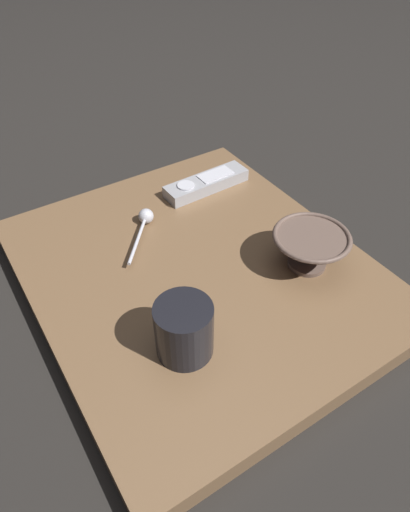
# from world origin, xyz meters

# --- Properties ---
(ground_plane) EXTENTS (6.00, 6.00, 0.00)m
(ground_plane) POSITION_xyz_m (0.00, 0.00, 0.00)
(ground_plane) COLOR black
(table) EXTENTS (0.61, 0.53, 0.04)m
(table) POSITION_xyz_m (0.00, 0.00, 0.02)
(table) COLOR brown
(table) RESTS_ON ground
(cereal_bowl) EXTENTS (0.13, 0.13, 0.07)m
(cereal_bowl) POSITION_xyz_m (-0.10, -0.16, 0.07)
(cereal_bowl) COLOR brown
(cereal_bowl) RESTS_ON table
(coffee_mug) EXTENTS (0.08, 0.08, 0.08)m
(coffee_mug) POSITION_xyz_m (-0.13, 0.10, 0.08)
(coffee_mug) COLOR black
(coffee_mug) RESTS_ON table
(teaspoon) EXTENTS (0.12, 0.10, 0.03)m
(teaspoon) POSITION_xyz_m (0.14, 0.02, 0.05)
(teaspoon) COLOR silver
(teaspoon) RESTS_ON table
(tv_remote_near) EXTENTS (0.05, 0.18, 0.03)m
(tv_remote_near) POSITION_xyz_m (0.18, -0.14, 0.05)
(tv_remote_near) COLOR #9E9EA3
(tv_remote_near) RESTS_ON table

